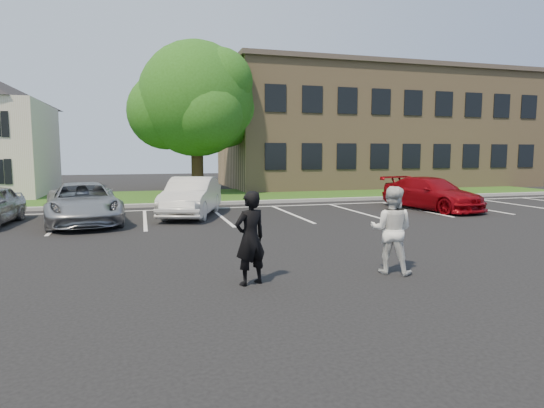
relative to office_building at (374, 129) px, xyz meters
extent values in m
plane|color=black|center=(-14.00, -21.99, -4.16)|extent=(90.00, 90.00, 0.00)
cube|color=gray|center=(-14.00, -9.99, -4.08)|extent=(40.00, 0.30, 0.15)
cube|color=#1E4412|center=(-14.00, -5.99, -4.12)|extent=(44.00, 8.00, 0.08)
cube|color=silver|center=(-19.60, -13.99, -4.15)|extent=(0.12, 5.20, 0.01)
cube|color=silver|center=(-16.80, -13.99, -4.15)|extent=(0.12, 5.20, 0.01)
cube|color=silver|center=(-14.00, -13.99, -4.15)|extent=(0.12, 5.20, 0.01)
cube|color=silver|center=(-11.20, -13.99, -4.15)|extent=(0.12, 5.20, 0.01)
cube|color=silver|center=(-8.40, -13.99, -4.15)|extent=(0.12, 5.20, 0.01)
cube|color=silver|center=(-5.60, -13.99, -4.15)|extent=(0.12, 5.20, 0.01)
cube|color=silver|center=(-2.80, -13.99, -4.15)|extent=(0.12, 5.20, 0.01)
cube|color=silver|center=(0.00, -13.99, -4.15)|extent=(0.12, 5.20, 0.01)
cube|color=silver|center=(-12.60, -11.29, -4.15)|extent=(34.00, 0.12, 0.01)
cube|color=#957B55|center=(0.00, 0.01, -0.16)|extent=(22.00, 10.00, 8.00)
cube|color=#463D35|center=(0.00, 0.01, 3.99)|extent=(22.40, 10.40, 0.30)
cube|color=black|center=(-9.20, -5.02, -1.96)|extent=(1.30, 0.06, 1.60)
cube|color=black|center=(-9.20, -5.02, 1.44)|extent=(1.30, 0.06, 1.60)
cube|color=black|center=(-6.90, -5.02, -1.96)|extent=(1.30, 0.06, 1.60)
cube|color=black|center=(-6.90, -5.02, 1.44)|extent=(1.30, 0.06, 1.60)
cube|color=black|center=(-4.60, -5.02, -1.96)|extent=(1.30, 0.06, 1.60)
cube|color=black|center=(-4.60, -5.02, 1.44)|extent=(1.30, 0.06, 1.60)
cube|color=black|center=(-2.30, -5.02, -1.96)|extent=(1.30, 0.06, 1.60)
cube|color=black|center=(-2.30, -5.02, 1.44)|extent=(1.30, 0.06, 1.60)
cube|color=black|center=(0.00, -5.02, -1.96)|extent=(1.30, 0.06, 1.60)
cube|color=black|center=(0.00, -5.02, 1.44)|extent=(1.30, 0.06, 1.60)
cube|color=black|center=(2.30, -5.02, -1.96)|extent=(1.30, 0.06, 1.60)
cube|color=black|center=(2.30, -5.02, 1.44)|extent=(1.30, 0.06, 1.60)
cube|color=black|center=(4.60, -5.02, -1.96)|extent=(1.30, 0.06, 1.60)
cube|color=black|center=(4.60, -5.02, 1.44)|extent=(1.30, 0.06, 1.60)
cube|color=black|center=(6.90, -5.02, -1.96)|extent=(1.30, 0.06, 1.60)
cube|color=black|center=(6.90, -5.02, 1.44)|extent=(1.30, 0.06, 1.60)
cube|color=black|center=(9.20, -5.02, -1.96)|extent=(1.30, 0.06, 1.60)
cube|color=black|center=(9.20, -5.02, 1.44)|extent=(1.30, 0.06, 1.60)
cylinder|color=black|center=(-13.70, -4.08, -2.56)|extent=(0.70, 0.70, 3.20)
sphere|color=#235313|center=(-13.70, -4.08, 1.34)|extent=(6.60, 6.60, 6.60)
sphere|color=#235313|center=(-12.10, -3.38, 0.84)|extent=(4.60, 4.60, 4.60)
sphere|color=#235313|center=(-15.40, -3.68, 0.64)|extent=(4.40, 4.40, 4.40)
sphere|color=#235313|center=(-13.30, -5.58, 0.44)|extent=(4.00, 4.00, 4.00)
sphere|color=#235313|center=(-14.30, -2.48, 1.64)|extent=(4.20, 4.20, 4.20)
sphere|color=#235313|center=(-12.50, -4.98, 2.24)|extent=(3.80, 3.80, 3.80)
imported|color=black|center=(-14.99, -22.99, -3.29)|extent=(0.74, 0.61, 1.74)
imported|color=silver|center=(-12.07, -22.99, -3.28)|extent=(1.09, 1.05, 1.76)
imported|color=#9B9DA2|center=(-18.83, -14.28, -3.46)|extent=(3.04, 5.33, 1.40)
imported|color=silver|center=(-15.05, -13.44, -3.41)|extent=(2.94, 4.80, 1.49)
imported|color=maroon|center=(-4.98, -14.30, -3.47)|extent=(2.86, 5.04, 1.38)
camera|label=1|loc=(-16.87, -30.97, -1.73)|focal=30.00mm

